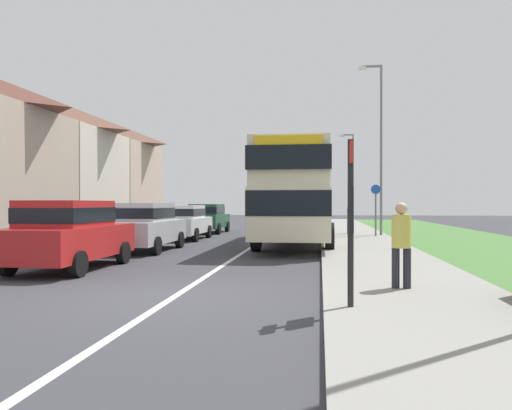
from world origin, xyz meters
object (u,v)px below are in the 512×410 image
(parked_car_dark_green, at_px, (207,217))
(pedestrian_walking_away, at_px, (351,217))
(cycle_route_sign, at_px, (376,208))
(double_decker_bus, at_px, (297,191))
(parked_car_silver, at_px, (144,225))
(pedestrian_at_stop, at_px, (401,241))
(parked_car_red, at_px, (69,232))
(parked_car_white, at_px, (183,221))
(street_lamp_far, at_px, (352,172))
(bus_stop_sign, at_px, (351,211))
(street_lamp_mid, at_px, (379,140))

(parked_car_dark_green, bearing_deg, pedestrian_walking_away, -11.36)
(parked_car_dark_green, relative_size, cycle_route_sign, 1.61)
(double_decker_bus, relative_size, parked_car_silver, 2.57)
(pedestrian_at_stop, distance_m, cycle_route_sign, 14.28)
(pedestrian_walking_away, bearing_deg, double_decker_bus, -114.41)
(cycle_route_sign, bearing_deg, parked_car_red, -126.53)
(double_decker_bus, height_order, pedestrian_walking_away, double_decker_bus)
(parked_car_dark_green, bearing_deg, parked_car_red, -89.94)
(parked_car_red, distance_m, parked_car_white, 10.13)
(pedestrian_at_stop, relative_size, street_lamp_far, 0.23)
(double_decker_bus, height_order, parked_car_silver, double_decker_bus)
(parked_car_red, distance_m, street_lamp_far, 30.85)
(pedestrian_at_stop, relative_size, bus_stop_sign, 0.64)
(parked_car_silver, bearing_deg, pedestrian_at_stop, -43.78)
(bus_stop_sign, bearing_deg, street_lamp_far, 86.34)
(parked_car_silver, distance_m, bus_stop_sign, 10.98)
(street_lamp_mid, bearing_deg, parked_car_red, -125.04)
(parked_car_silver, xyz_separation_m, pedestrian_at_stop, (7.47, -7.16, 0.06))
(parked_car_white, xyz_separation_m, cycle_route_sign, (8.73, 1.70, 0.56))
(parked_car_silver, distance_m, street_lamp_mid, 12.63)
(pedestrian_at_stop, height_order, bus_stop_sign, bus_stop_sign)
(parked_car_red, xyz_separation_m, parked_car_dark_green, (-0.02, 15.17, -0.05))
(street_lamp_far, bearing_deg, pedestrian_walking_away, -93.84)
(parked_car_silver, height_order, parked_car_dark_green, parked_car_silver)
(pedestrian_walking_away, relative_size, bus_stop_sign, 0.64)
(parked_car_white, relative_size, bus_stop_sign, 1.54)
(pedestrian_at_stop, bearing_deg, parked_car_dark_green, 113.57)
(parked_car_red, distance_m, parked_car_dark_green, 15.17)
(double_decker_bus, distance_m, street_lamp_far, 21.58)
(parked_car_red, distance_m, bus_stop_sign, 7.83)
(parked_car_silver, bearing_deg, cycle_route_sign, 39.47)
(street_lamp_mid, height_order, street_lamp_far, street_lamp_mid)
(cycle_route_sign, xyz_separation_m, street_lamp_far, (0.01, 17.56, 2.78))
(parked_car_dark_green, relative_size, street_lamp_far, 0.55)
(pedestrian_walking_away, distance_m, bus_stop_sign, 17.75)
(pedestrian_at_stop, xyz_separation_m, street_lamp_far, (1.14, 31.79, 3.23))
(pedestrian_at_stop, height_order, pedestrian_walking_away, same)
(parked_car_white, xyz_separation_m, bus_stop_sign, (6.60, -14.23, 0.67))
(street_lamp_far, bearing_deg, parked_car_white, -114.42)
(double_decker_bus, distance_m, pedestrian_at_stop, 10.92)
(double_decker_bus, relative_size, cycle_route_sign, 4.32)
(double_decker_bus, bearing_deg, parked_car_red, -122.72)
(parked_car_white, relative_size, street_lamp_mid, 0.48)
(double_decker_bus, height_order, parked_car_red, double_decker_bus)
(pedestrian_walking_away, xyz_separation_m, street_lamp_mid, (1.32, -0.71, 3.77))
(pedestrian_walking_away, distance_m, street_lamp_mid, 4.06)
(double_decker_bus, relative_size, parked_car_red, 2.67)
(pedestrian_at_stop, bearing_deg, double_decker_bus, 102.65)
(parked_car_dark_green, height_order, street_lamp_mid, street_lamp_mid)
(parked_car_red, height_order, parked_car_silver, parked_car_red)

